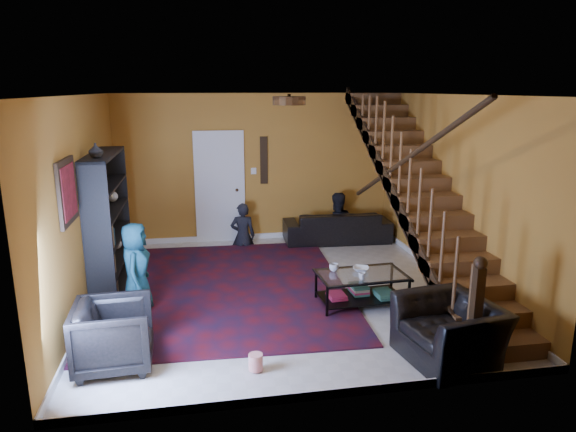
# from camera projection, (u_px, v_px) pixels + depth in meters

# --- Properties ---
(floor) EXTENTS (5.50, 5.50, 0.00)m
(floor) POSITION_uv_depth(u_px,v_px,m) (279.00, 291.00, 7.51)
(floor) COLOR beige
(floor) RESTS_ON ground
(room) EXTENTS (5.50, 5.50, 5.50)m
(room) POSITION_uv_depth(u_px,v_px,m) (188.00, 263.00, 8.55)
(room) COLOR #A76A25
(room) RESTS_ON ground
(staircase) EXTENTS (0.95, 5.02, 3.18)m
(staircase) POSITION_uv_depth(u_px,v_px,m) (421.00, 192.00, 7.54)
(staircase) COLOR brown
(staircase) RESTS_ON floor
(bookshelf) EXTENTS (0.35, 1.80, 2.00)m
(bookshelf) POSITION_uv_depth(u_px,v_px,m) (109.00, 224.00, 7.44)
(bookshelf) COLOR black
(bookshelf) RESTS_ON floor
(door) EXTENTS (0.82, 0.05, 2.05)m
(door) POSITION_uv_depth(u_px,v_px,m) (220.00, 189.00, 9.75)
(door) COLOR silver
(door) RESTS_ON floor
(framed_picture) EXTENTS (0.04, 0.74, 0.74)m
(framed_picture) POSITION_uv_depth(u_px,v_px,m) (67.00, 192.00, 5.79)
(framed_picture) COLOR maroon
(framed_picture) RESTS_ON room
(wall_hanging) EXTENTS (0.14, 0.03, 0.90)m
(wall_hanging) POSITION_uv_depth(u_px,v_px,m) (264.00, 160.00, 9.77)
(wall_hanging) COLOR black
(wall_hanging) RESTS_ON room
(ceiling_fixture) EXTENTS (0.40, 0.40, 0.10)m
(ceiling_fixture) POSITION_uv_depth(u_px,v_px,m) (289.00, 101.00, 6.09)
(ceiling_fixture) COLOR #3F2814
(ceiling_fixture) RESTS_ON room
(rug) EXTENTS (3.79, 4.28, 0.02)m
(rug) POSITION_uv_depth(u_px,v_px,m) (221.00, 288.00, 7.60)
(rug) COLOR #4B0D15
(rug) RESTS_ON floor
(sofa) EXTENTS (2.05, 0.87, 0.59)m
(sofa) POSITION_uv_depth(u_px,v_px,m) (337.00, 226.00, 9.90)
(sofa) COLOR black
(sofa) RESTS_ON floor
(armchair_left) EXTENTS (0.83, 0.81, 0.72)m
(armchair_left) POSITION_uv_depth(u_px,v_px,m) (114.00, 335.00, 5.39)
(armchair_left) COLOR black
(armchair_left) RESTS_ON floor
(armchair_right) EXTENTS (1.06, 1.16, 0.67)m
(armchair_right) POSITION_uv_depth(u_px,v_px,m) (449.00, 331.00, 5.54)
(armchair_right) COLOR black
(armchair_right) RESTS_ON floor
(person_adult_a) EXTENTS (0.49, 0.35, 1.26)m
(person_adult_a) POSITION_uv_depth(u_px,v_px,m) (243.00, 236.00, 9.66)
(person_adult_a) COLOR black
(person_adult_a) RESTS_ON sofa
(person_adult_b) EXTENTS (0.75, 0.62, 1.40)m
(person_adult_b) POSITION_uv_depth(u_px,v_px,m) (336.00, 228.00, 9.96)
(person_adult_b) COLOR black
(person_adult_b) RESTS_ON sofa
(person_child) EXTENTS (0.43, 0.62, 1.22)m
(person_child) POSITION_uv_depth(u_px,v_px,m) (136.00, 268.00, 6.68)
(person_child) COLOR #1C586B
(person_child) RESTS_ON armchair_left
(coffee_table) EXTENTS (1.21, 0.75, 0.45)m
(coffee_table) POSITION_uv_depth(u_px,v_px,m) (361.00, 287.00, 6.97)
(coffee_table) COLOR black
(coffee_table) RESTS_ON floor
(cup_a) EXTENTS (0.14, 0.14, 0.10)m
(cup_a) POSITION_uv_depth(u_px,v_px,m) (334.00, 267.00, 7.02)
(cup_a) COLOR #999999
(cup_a) RESTS_ON coffee_table
(cup_b) EXTENTS (0.11, 0.11, 0.09)m
(cup_b) POSITION_uv_depth(u_px,v_px,m) (362.00, 276.00, 6.73)
(cup_b) COLOR #999999
(cup_b) RESTS_ON coffee_table
(bowl) EXTENTS (0.28, 0.28, 0.05)m
(bowl) POSITION_uv_depth(u_px,v_px,m) (361.00, 269.00, 7.03)
(bowl) COLOR #999999
(bowl) RESTS_ON coffee_table
(vase) EXTENTS (0.18, 0.18, 0.19)m
(vase) POSITION_uv_depth(u_px,v_px,m) (96.00, 150.00, 6.69)
(vase) COLOR #999999
(vase) RESTS_ON bookshelf
(popcorn_bucket) EXTENTS (0.19, 0.19, 0.17)m
(popcorn_bucket) POSITION_uv_depth(u_px,v_px,m) (256.00, 362.00, 5.35)
(popcorn_bucket) COLOR red
(popcorn_bucket) RESTS_ON rug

